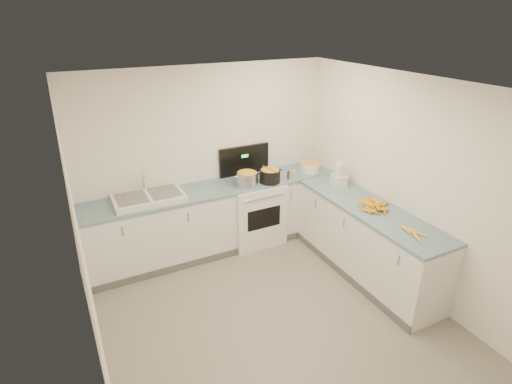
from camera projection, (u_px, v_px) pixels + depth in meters
name	position (u px, v px, depth m)	size (l,w,h in m)	color
floor	(277.00, 321.00, 4.36)	(3.50, 4.00, 0.00)	gray
ceiling	(283.00, 89.00, 3.33)	(3.50, 4.00, 0.00)	white
wall_back	(207.00, 159.00, 5.47)	(3.50, 2.50, 0.00)	white
wall_front	(458.00, 374.00, 2.22)	(3.50, 2.50, 0.00)	white
wall_left	(86.00, 269.00, 3.13)	(4.00, 2.50, 0.00)	white
wall_right	(412.00, 188.00, 4.57)	(4.00, 2.50, 0.00)	white
counter_back	(217.00, 218.00, 5.55)	(3.50, 0.62, 0.94)	white
counter_right	(366.00, 240.00, 5.01)	(0.62, 2.20, 0.94)	white
stove	(253.00, 210.00, 5.76)	(0.76, 0.65, 1.36)	white
sink	(149.00, 197.00, 4.97)	(0.86, 0.52, 0.31)	white
steel_pot	(247.00, 180.00, 5.37)	(0.29, 0.29, 0.21)	silver
black_pot	(270.00, 177.00, 5.49)	(0.28, 0.28, 0.20)	black
wooden_spoon	(270.00, 169.00, 5.44)	(0.01, 0.01, 0.33)	#AD7A47
mixing_bowl	(310.00, 168.00, 5.86)	(0.28, 0.28, 0.13)	white
extract_bottle	(288.00, 176.00, 5.61)	(0.04, 0.04, 0.10)	#593319
spice_jar	(294.00, 174.00, 5.68)	(0.05, 0.05, 0.08)	#E5B266
food_processor	(339.00, 175.00, 5.35)	(0.21, 0.24, 0.34)	white
carrot_pile	(375.00, 206.00, 4.75)	(0.44, 0.46, 0.09)	#F5A81E
peeled_carrots	(415.00, 234.00, 4.19)	(0.19, 0.35, 0.04)	yellow
peelings	(128.00, 199.00, 4.84)	(0.22, 0.29, 0.01)	tan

